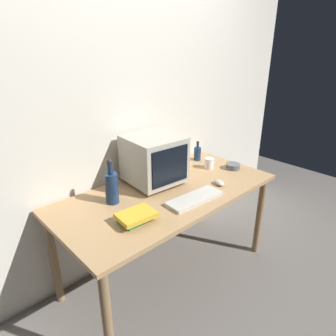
{
  "coord_description": "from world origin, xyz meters",
  "views": [
    {
      "loc": [
        -1.32,
        -1.41,
        1.75
      ],
      "look_at": [
        0.0,
        0.0,
        0.94
      ],
      "focal_mm": 31.88,
      "sensor_mm": 36.0,
      "label": 1
    }
  ],
  "objects_px": {
    "keyboard": "(195,199)",
    "computer_mouse": "(219,183)",
    "bottle_tall": "(112,187)",
    "bottle_short": "(197,153)",
    "crt_monitor": "(154,160)",
    "cd_spindle": "(233,166)",
    "book_stack": "(136,217)",
    "mug": "(209,163)"
  },
  "relations": [
    {
      "from": "crt_monitor",
      "to": "keyboard",
      "type": "relative_size",
      "value": 0.98
    },
    {
      "from": "computer_mouse",
      "to": "bottle_tall",
      "type": "relative_size",
      "value": 0.32
    },
    {
      "from": "keyboard",
      "to": "mug",
      "type": "relative_size",
      "value": 3.5
    },
    {
      "from": "keyboard",
      "to": "book_stack",
      "type": "distance_m",
      "value": 0.46
    },
    {
      "from": "computer_mouse",
      "to": "cd_spindle",
      "type": "distance_m",
      "value": 0.36
    },
    {
      "from": "bottle_tall",
      "to": "cd_spindle",
      "type": "bearing_deg",
      "value": -11.07
    },
    {
      "from": "bottle_short",
      "to": "cd_spindle",
      "type": "distance_m",
      "value": 0.35
    },
    {
      "from": "bottle_tall",
      "to": "bottle_short",
      "type": "relative_size",
      "value": 1.71
    },
    {
      "from": "bottle_tall",
      "to": "bottle_short",
      "type": "distance_m",
      "value": 1.02
    },
    {
      "from": "mug",
      "to": "cd_spindle",
      "type": "height_order",
      "value": "mug"
    },
    {
      "from": "computer_mouse",
      "to": "bottle_short",
      "type": "height_order",
      "value": "bottle_short"
    },
    {
      "from": "computer_mouse",
      "to": "bottle_short",
      "type": "distance_m",
      "value": 0.54
    },
    {
      "from": "computer_mouse",
      "to": "mug",
      "type": "height_order",
      "value": "mug"
    },
    {
      "from": "bottle_short",
      "to": "cd_spindle",
      "type": "relative_size",
      "value": 1.52
    },
    {
      "from": "keyboard",
      "to": "cd_spindle",
      "type": "distance_m",
      "value": 0.67
    },
    {
      "from": "bottle_tall",
      "to": "book_stack",
      "type": "bearing_deg",
      "value": -95.13
    },
    {
      "from": "mug",
      "to": "bottle_tall",
      "type": "bearing_deg",
      "value": 176.12
    },
    {
      "from": "crt_monitor",
      "to": "book_stack",
      "type": "height_order",
      "value": "crt_monitor"
    },
    {
      "from": "computer_mouse",
      "to": "book_stack",
      "type": "bearing_deg",
      "value": -161.4
    },
    {
      "from": "keyboard",
      "to": "computer_mouse",
      "type": "xyz_separation_m",
      "value": [
        0.31,
        0.03,
        0.01
      ]
    },
    {
      "from": "computer_mouse",
      "to": "bottle_tall",
      "type": "bearing_deg",
      "value": 177.26
    },
    {
      "from": "keyboard",
      "to": "bottle_tall",
      "type": "height_order",
      "value": "bottle_tall"
    },
    {
      "from": "bottle_tall",
      "to": "cd_spindle",
      "type": "distance_m",
      "value": 1.1
    },
    {
      "from": "bottle_short",
      "to": "mug",
      "type": "bearing_deg",
      "value": -109.14
    },
    {
      "from": "bottle_short",
      "to": "bottle_tall",
      "type": "bearing_deg",
      "value": -172.37
    },
    {
      "from": "bottle_short",
      "to": "book_stack",
      "type": "height_order",
      "value": "bottle_short"
    },
    {
      "from": "keyboard",
      "to": "computer_mouse",
      "type": "bearing_deg",
      "value": 9.89
    },
    {
      "from": "bottle_short",
      "to": "cd_spindle",
      "type": "height_order",
      "value": "bottle_short"
    },
    {
      "from": "crt_monitor",
      "to": "bottle_short",
      "type": "xyz_separation_m",
      "value": [
        0.61,
        0.1,
        -0.13
      ]
    },
    {
      "from": "crt_monitor",
      "to": "computer_mouse",
      "type": "height_order",
      "value": "crt_monitor"
    },
    {
      "from": "bottle_tall",
      "to": "cd_spindle",
      "type": "xyz_separation_m",
      "value": [
        1.07,
        -0.21,
        -0.09
      ]
    },
    {
      "from": "keyboard",
      "to": "cd_spindle",
      "type": "height_order",
      "value": "cd_spindle"
    },
    {
      "from": "crt_monitor",
      "to": "cd_spindle",
      "type": "relative_size",
      "value": 3.45
    },
    {
      "from": "crt_monitor",
      "to": "cd_spindle",
      "type": "height_order",
      "value": "crt_monitor"
    },
    {
      "from": "bottle_short",
      "to": "book_stack",
      "type": "relative_size",
      "value": 0.77
    },
    {
      "from": "book_stack",
      "to": "crt_monitor",
      "type": "bearing_deg",
      "value": 37.52
    },
    {
      "from": "bottle_tall",
      "to": "bottle_short",
      "type": "xyz_separation_m",
      "value": [
        1.01,
        0.13,
        -0.05
      ]
    },
    {
      "from": "bottle_tall",
      "to": "computer_mouse",
      "type": "bearing_deg",
      "value": -23.83
    },
    {
      "from": "crt_monitor",
      "to": "cd_spindle",
      "type": "xyz_separation_m",
      "value": [
        0.67,
        -0.25,
        -0.17
      ]
    },
    {
      "from": "bottle_short",
      "to": "mug",
      "type": "xyz_separation_m",
      "value": [
        -0.07,
        -0.2,
        -0.02
      ]
    },
    {
      "from": "computer_mouse",
      "to": "book_stack",
      "type": "distance_m",
      "value": 0.76
    },
    {
      "from": "keyboard",
      "to": "crt_monitor",
      "type": "bearing_deg",
      "value": 97.15
    }
  ]
}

